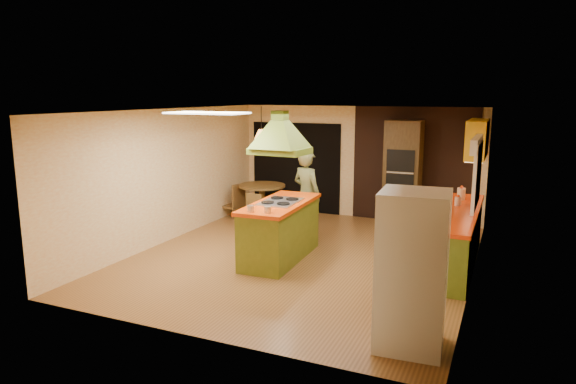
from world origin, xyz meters
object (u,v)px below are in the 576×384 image
at_px(kitchen_island, 280,230).
at_px(canister_large, 461,194).
at_px(dining_table, 262,195).
at_px(man, 307,195).
at_px(refrigerator, 412,271).
at_px(wall_oven, 403,173).

xyz_separation_m(kitchen_island, canister_large, (2.72, 1.80, 0.52)).
xyz_separation_m(kitchen_island, dining_table, (-1.55, 2.43, 0.05)).
bearing_deg(canister_large, man, -170.60).
bearing_deg(dining_table, refrigerator, -48.37).
distance_m(man, wall_oven, 2.37).
xyz_separation_m(man, canister_large, (2.77, 0.46, 0.16)).
xyz_separation_m(kitchen_island, refrigerator, (2.59, -2.24, 0.38)).
bearing_deg(dining_table, wall_oven, 14.49).
distance_m(man, dining_table, 1.88).
distance_m(refrigerator, dining_table, 6.25).
height_order(man, canister_large, man).
height_order(man, refrigerator, refrigerator).
bearing_deg(canister_large, dining_table, 171.64).
bearing_deg(dining_table, kitchen_island, -57.41).
relative_size(kitchen_island, dining_table, 1.93).
bearing_deg(man, dining_table, -14.82).
bearing_deg(man, canister_large, -149.54).
distance_m(wall_oven, canister_large, 1.92).
relative_size(wall_oven, canister_large, 10.84).
bearing_deg(canister_large, refrigerator, -91.86).
height_order(refrigerator, wall_oven, wall_oven).
bearing_deg(refrigerator, man, 122.60).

